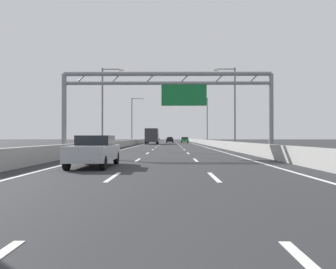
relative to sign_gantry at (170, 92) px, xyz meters
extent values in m
plane|color=#2D2D30|center=(-0.17, 74.06, -4.83)|extent=(260.00, 260.00, 0.00)
cube|color=white|center=(-1.97, -13.44, -4.82)|extent=(0.16, 3.00, 0.01)
cube|color=white|center=(-1.97, -4.44, -4.82)|extent=(0.16, 3.00, 0.01)
cube|color=white|center=(-1.97, 4.56, -4.82)|extent=(0.16, 3.00, 0.01)
cube|color=white|center=(-1.97, 13.56, -4.82)|extent=(0.16, 3.00, 0.01)
cube|color=white|center=(-1.97, 22.56, -4.82)|extent=(0.16, 3.00, 0.01)
cube|color=white|center=(-1.97, 31.56, -4.82)|extent=(0.16, 3.00, 0.01)
cube|color=white|center=(-1.97, 40.56, -4.82)|extent=(0.16, 3.00, 0.01)
cube|color=white|center=(-1.97, 49.56, -4.82)|extent=(0.16, 3.00, 0.01)
cube|color=white|center=(-1.97, 58.56, -4.82)|extent=(0.16, 3.00, 0.01)
cube|color=white|center=(-1.97, 67.56, -4.82)|extent=(0.16, 3.00, 0.01)
cube|color=white|center=(-1.97, 76.56, -4.82)|extent=(0.16, 3.00, 0.01)
cube|color=white|center=(-1.97, 85.56, -4.82)|extent=(0.16, 3.00, 0.01)
cube|color=white|center=(-1.97, 94.56, -4.82)|extent=(0.16, 3.00, 0.01)
cube|color=white|center=(-1.97, 103.56, -4.82)|extent=(0.16, 3.00, 0.01)
cube|color=white|center=(-1.97, 112.56, -4.82)|extent=(0.16, 3.00, 0.01)
cube|color=white|center=(-1.97, 121.56, -4.82)|extent=(0.16, 3.00, 0.01)
cube|color=white|center=(-1.97, 130.56, -4.82)|extent=(0.16, 3.00, 0.01)
cube|color=white|center=(1.63, -13.44, -4.82)|extent=(0.16, 3.00, 0.01)
cube|color=white|center=(1.63, -4.44, -4.82)|extent=(0.16, 3.00, 0.01)
cube|color=white|center=(1.63, 4.56, -4.82)|extent=(0.16, 3.00, 0.01)
cube|color=white|center=(1.63, 13.56, -4.82)|extent=(0.16, 3.00, 0.01)
cube|color=white|center=(1.63, 22.56, -4.82)|extent=(0.16, 3.00, 0.01)
cube|color=white|center=(1.63, 31.56, -4.82)|extent=(0.16, 3.00, 0.01)
cube|color=white|center=(1.63, 40.56, -4.82)|extent=(0.16, 3.00, 0.01)
cube|color=white|center=(1.63, 49.56, -4.82)|extent=(0.16, 3.00, 0.01)
cube|color=white|center=(1.63, 58.56, -4.82)|extent=(0.16, 3.00, 0.01)
cube|color=white|center=(1.63, 67.56, -4.82)|extent=(0.16, 3.00, 0.01)
cube|color=white|center=(1.63, 76.56, -4.82)|extent=(0.16, 3.00, 0.01)
cube|color=white|center=(1.63, 85.56, -4.82)|extent=(0.16, 3.00, 0.01)
cube|color=white|center=(1.63, 94.56, -4.82)|extent=(0.16, 3.00, 0.01)
cube|color=white|center=(1.63, 103.56, -4.82)|extent=(0.16, 3.00, 0.01)
cube|color=white|center=(1.63, 112.56, -4.82)|extent=(0.16, 3.00, 0.01)
cube|color=white|center=(1.63, 121.56, -4.82)|extent=(0.16, 3.00, 0.01)
cube|color=white|center=(1.63, 130.56, -4.82)|extent=(0.16, 3.00, 0.01)
cube|color=white|center=(-5.42, 62.06, -4.82)|extent=(0.16, 176.00, 0.01)
cube|color=white|center=(5.08, 62.06, -4.82)|extent=(0.16, 176.00, 0.01)
cube|color=#9E9E99|center=(-7.07, 84.06, -4.35)|extent=(0.45, 220.00, 0.95)
cube|color=#9E9E99|center=(6.73, 84.06, -4.35)|extent=(0.45, 220.00, 0.95)
cylinder|color=gray|center=(-7.96, 0.00, -1.73)|extent=(0.36, 0.36, 6.20)
cylinder|color=gray|center=(7.63, 0.00, -1.73)|extent=(0.36, 0.36, 6.20)
cylinder|color=gray|center=(-0.17, 0.00, 1.37)|extent=(15.59, 0.32, 0.32)
cylinder|color=gray|center=(-0.17, 0.00, 0.67)|extent=(15.59, 0.26, 0.26)
cylinder|color=gray|center=(-6.66, 0.00, 1.02)|extent=(0.74, 0.10, 0.74)
cylinder|color=gray|center=(-4.06, 0.00, 1.02)|extent=(0.74, 0.10, 0.74)
cylinder|color=gray|center=(-1.47, 0.00, 1.02)|extent=(0.74, 0.10, 0.74)
cylinder|color=gray|center=(1.13, 0.00, 1.02)|extent=(0.74, 0.10, 0.74)
cylinder|color=gray|center=(3.73, 0.00, 1.02)|extent=(0.74, 0.10, 0.74)
cylinder|color=gray|center=(6.33, 0.00, 1.02)|extent=(0.74, 0.10, 0.74)
cube|color=#146B33|center=(1.09, 0.00, -0.23)|extent=(3.40, 0.12, 1.60)
cylinder|color=slate|center=(-7.87, 13.90, -0.08)|extent=(0.20, 0.20, 9.50)
cylinder|color=slate|center=(-6.77, 13.90, 4.52)|extent=(2.20, 0.12, 0.12)
cube|color=#F2EAC6|center=(-5.67, 13.90, 4.42)|extent=(0.56, 0.28, 0.20)
cylinder|color=slate|center=(7.53, 13.90, -0.08)|extent=(0.20, 0.20, 9.50)
cylinder|color=slate|center=(6.43, 13.90, 4.52)|extent=(2.20, 0.12, 0.12)
cube|color=#F2EAC6|center=(5.33, 13.90, 4.42)|extent=(0.56, 0.28, 0.20)
cylinder|color=slate|center=(-7.87, 43.90, -0.08)|extent=(0.20, 0.20, 9.50)
cylinder|color=slate|center=(-6.77, 43.90, 4.52)|extent=(2.20, 0.12, 0.12)
cube|color=#F2EAC6|center=(-5.67, 43.90, 4.42)|extent=(0.56, 0.28, 0.20)
cylinder|color=slate|center=(7.53, 43.90, -0.08)|extent=(0.20, 0.20, 9.50)
cylinder|color=slate|center=(6.43, 43.90, 4.52)|extent=(2.20, 0.12, 0.12)
cube|color=#F2EAC6|center=(5.33, 43.90, 4.42)|extent=(0.56, 0.28, 0.20)
cube|color=#1E7A38|center=(3.62, 61.17, -4.18)|extent=(1.88, 4.59, 0.67)
cube|color=black|center=(3.62, 60.83, -3.60)|extent=(1.65, 2.01, 0.49)
cylinder|color=black|center=(2.79, 62.92, -4.51)|extent=(0.22, 0.64, 0.64)
cylinder|color=black|center=(4.45, 62.92, -4.51)|extent=(0.22, 0.64, 0.64)
cylinder|color=black|center=(2.79, 59.43, -4.51)|extent=(0.22, 0.64, 0.64)
cylinder|color=black|center=(4.45, 59.43, -4.51)|extent=(0.22, 0.64, 0.64)
cube|color=#2347AD|center=(-0.20, 108.20, -4.15)|extent=(1.71, 4.42, 0.71)
cube|color=black|center=(-0.20, 108.05, -3.53)|extent=(1.50, 2.06, 0.53)
cylinder|color=black|center=(-0.95, 109.86, -4.51)|extent=(0.22, 0.64, 0.64)
cylinder|color=black|center=(0.54, 109.86, -4.51)|extent=(0.22, 0.64, 0.64)
cylinder|color=black|center=(-0.95, 106.54, -4.51)|extent=(0.22, 0.64, 0.64)
cylinder|color=black|center=(0.54, 106.54, -4.51)|extent=(0.22, 0.64, 0.64)
cube|color=#A8ADB2|center=(-3.61, -9.20, -4.15)|extent=(1.80, 4.59, 0.72)
cube|color=black|center=(-3.61, -8.86, -3.56)|extent=(1.59, 1.90, 0.47)
cylinder|color=black|center=(-4.40, -7.46, -4.51)|extent=(0.22, 0.64, 0.64)
cylinder|color=black|center=(-2.82, -7.46, -4.51)|extent=(0.22, 0.64, 0.64)
cylinder|color=black|center=(-4.40, -10.95, -4.51)|extent=(0.22, 0.64, 0.64)
cylinder|color=black|center=(-2.82, -10.95, -4.51)|extent=(0.22, 0.64, 0.64)
cube|color=black|center=(-0.15, 59.75, -4.20)|extent=(1.78, 4.67, 0.62)
cube|color=black|center=(-0.15, 59.77, -3.66)|extent=(1.57, 1.91, 0.47)
cylinder|color=black|center=(-0.92, 61.54, -4.51)|extent=(0.22, 0.64, 0.64)
cylinder|color=black|center=(0.63, 61.54, -4.51)|extent=(0.22, 0.64, 0.64)
cylinder|color=black|center=(-0.92, 57.96, -4.51)|extent=(0.22, 0.64, 0.64)
cylinder|color=black|center=(0.63, 57.96, -4.51)|extent=(0.22, 0.64, 0.64)
cube|color=silver|center=(-3.82, 48.53, -3.45)|extent=(2.48, 2.38, 1.80)
cube|color=#333338|center=(-3.82, 44.17, -2.99)|extent=(2.48, 5.93, 2.72)
cylinder|color=black|center=(-4.92, 48.82, -4.35)|extent=(0.28, 0.96, 0.96)
cylinder|color=black|center=(-2.72, 48.82, -4.35)|extent=(0.28, 0.96, 0.96)
cylinder|color=black|center=(-4.92, 42.61, -4.35)|extent=(0.28, 0.96, 0.96)
cylinder|color=black|center=(-2.72, 42.61, -4.35)|extent=(0.28, 0.96, 0.96)
camera|label=1|loc=(0.09, -25.58, -3.41)|focal=36.41mm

